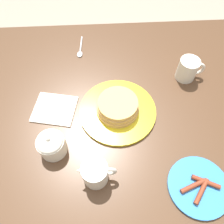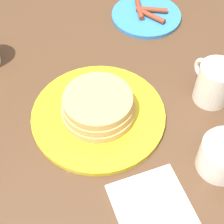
{
  "view_description": "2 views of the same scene",
  "coord_description": "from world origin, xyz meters",
  "px_view_note": "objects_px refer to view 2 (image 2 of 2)",
  "views": [
    {
      "loc": [
        -0.0,
        -0.4,
        1.43
      ],
      "look_at": [
        0.02,
        -0.0,
        0.77
      ],
      "focal_mm": 35.0,
      "sensor_mm": 36.0,
      "label": 1
    },
    {
      "loc": [
        -0.34,
        0.23,
        1.33
      ],
      "look_at": [
        0.02,
        -0.0,
        0.77
      ],
      "focal_mm": 55.0,
      "sensor_mm": 36.0,
      "label": 2
    }
  ],
  "objects_px": {
    "pancake_plate": "(98,110)",
    "creamer_pitcher": "(215,83)",
    "side_plate_bacon": "(146,15)",
    "sugar_bowl": "(224,153)",
    "napkin": "(154,212)"
  },
  "relations": [
    {
      "from": "sugar_bowl",
      "to": "napkin",
      "type": "distance_m",
      "value": 0.17
    },
    {
      "from": "pancake_plate",
      "to": "creamer_pitcher",
      "type": "xyz_separation_m",
      "value": [
        -0.08,
        -0.24,
        0.03
      ]
    },
    {
      "from": "side_plate_bacon",
      "to": "creamer_pitcher",
      "type": "relative_size",
      "value": 1.58
    },
    {
      "from": "creamer_pitcher",
      "to": "napkin",
      "type": "distance_m",
      "value": 0.3
    },
    {
      "from": "creamer_pitcher",
      "to": "sugar_bowl",
      "type": "distance_m",
      "value": 0.17
    },
    {
      "from": "sugar_bowl",
      "to": "napkin",
      "type": "relative_size",
      "value": 0.55
    },
    {
      "from": "sugar_bowl",
      "to": "pancake_plate",
      "type": "bearing_deg",
      "value": 31.68
    },
    {
      "from": "pancake_plate",
      "to": "napkin",
      "type": "xyz_separation_m",
      "value": [
        -0.23,
        0.02,
        -0.02
      ]
    },
    {
      "from": "side_plate_bacon",
      "to": "sugar_bowl",
      "type": "relative_size",
      "value": 1.97
    },
    {
      "from": "pancake_plate",
      "to": "napkin",
      "type": "relative_size",
      "value": 1.61
    },
    {
      "from": "creamer_pitcher",
      "to": "side_plate_bacon",
      "type": "bearing_deg",
      "value": -8.55
    },
    {
      "from": "pancake_plate",
      "to": "creamer_pitcher",
      "type": "distance_m",
      "value": 0.25
    },
    {
      "from": "side_plate_bacon",
      "to": "creamer_pitcher",
      "type": "bearing_deg",
      "value": 171.45
    },
    {
      "from": "side_plate_bacon",
      "to": "sugar_bowl",
      "type": "distance_m",
      "value": 0.47
    },
    {
      "from": "pancake_plate",
      "to": "sugar_bowl",
      "type": "bearing_deg",
      "value": -148.32
    }
  ]
}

